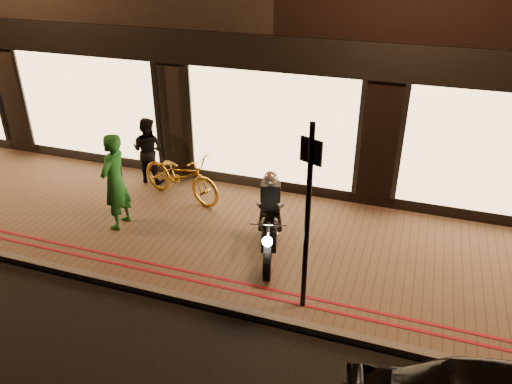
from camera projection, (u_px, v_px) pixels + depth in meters
ground at (195, 307)px, 7.91m from camera, size 90.00×90.00×0.00m
sidewalk at (240, 238)px, 9.55m from camera, size 50.00×4.00×0.12m
kerb_stone at (197, 302)px, 7.92m from camera, size 50.00×0.14×0.12m
red_kerb_lines at (209, 280)px, 8.31m from camera, size 50.00×0.26×0.01m
motorcycle at (270, 225)px, 8.70m from camera, size 0.72×1.91×1.59m
sign_post at (308, 212)px, 6.98m from camera, size 0.33×0.17×3.00m
bicycle_gold at (181, 175)px, 10.62m from camera, size 2.15×1.22×1.07m
person_green at (115, 182)px, 9.42m from camera, size 0.46×0.70×1.91m
person_dark at (148, 150)px, 11.26m from camera, size 0.75×0.59×1.53m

